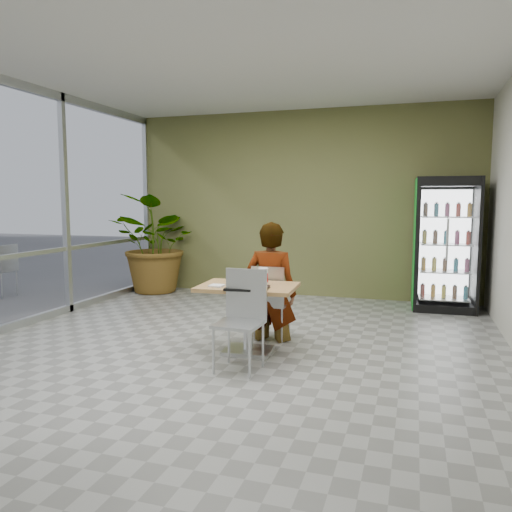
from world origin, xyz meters
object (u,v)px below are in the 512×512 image
object	(u,v)px
chair_far	(270,297)
soda_cup	(263,277)
chair_near	(243,311)
seated_woman	(271,293)
beverage_fridge	(445,244)
potted_plant	(158,244)
dining_table	(248,304)
cafeteria_tray	(247,288)

from	to	relation	value
chair_far	soda_cup	distance (m)	0.59
chair_near	seated_woman	bearing A→B (deg)	93.29
beverage_fridge	soda_cup	bearing A→B (deg)	-126.32
chair_near	seated_woman	size ratio (longest dim) A/B	0.57
beverage_fridge	potted_plant	size ratio (longest dim) A/B	1.13
chair_near	potted_plant	xyz separation A→B (m)	(-2.80, 3.41, 0.31)
chair_far	soda_cup	world-z (taller)	soda_cup
soda_cup	beverage_fridge	world-z (taller)	beverage_fridge
dining_table	beverage_fridge	bearing A→B (deg)	53.98
chair_far	seated_woman	xyz separation A→B (m)	(0.00, 0.04, 0.03)
chair_near	soda_cup	world-z (taller)	chair_near
chair_near	soda_cup	bearing A→B (deg)	86.75
chair_far	chair_near	xyz separation A→B (m)	(0.01, -1.02, 0.05)
chair_far	seated_woman	size ratio (longest dim) A/B	0.52
dining_table	beverage_fridge	world-z (taller)	beverage_fridge
soda_cup	cafeteria_tray	distance (m)	0.32
chair_near	soda_cup	xyz separation A→B (m)	(0.05, 0.53, 0.27)
soda_cup	potted_plant	xyz separation A→B (m)	(-2.86, 2.89, 0.05)
chair_far	soda_cup	bearing A→B (deg)	98.54
soda_cup	beverage_fridge	xyz separation A→B (m)	(1.99, 2.91, 0.16)
dining_table	potted_plant	xyz separation A→B (m)	(-2.70, 2.94, 0.35)
beverage_fridge	potted_plant	distance (m)	4.85
dining_table	potted_plant	size ratio (longest dim) A/B	0.60
potted_plant	beverage_fridge	bearing A→B (deg)	0.25
beverage_fridge	potted_plant	xyz separation A→B (m)	(-4.85, -0.02, -0.12)
seated_woman	chair_far	bearing A→B (deg)	89.27
chair_near	potted_plant	size ratio (longest dim) A/B	0.55
seated_woman	beverage_fridge	size ratio (longest dim) A/B	0.85
chair_far	chair_near	distance (m)	1.02
chair_near	chair_far	bearing A→B (deg)	93.38
seated_woman	potted_plant	distance (m)	3.66
chair_far	beverage_fridge	world-z (taller)	beverage_fridge
chair_far	potted_plant	xyz separation A→B (m)	(-2.79, 2.39, 0.36)
chair_far	soda_cup	xyz separation A→B (m)	(0.07, -0.49, 0.31)
seated_woman	cafeteria_tray	distance (m)	0.86
seated_woman	dining_table	bearing A→B (deg)	81.79
cafeteria_tray	seated_woman	bearing A→B (deg)	88.82
dining_table	chair_near	bearing A→B (deg)	-77.62
beverage_fridge	potted_plant	world-z (taller)	beverage_fridge
chair_far	potted_plant	distance (m)	3.69
chair_far	chair_near	world-z (taller)	chair_near
chair_far	cafeteria_tray	world-z (taller)	chair_far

